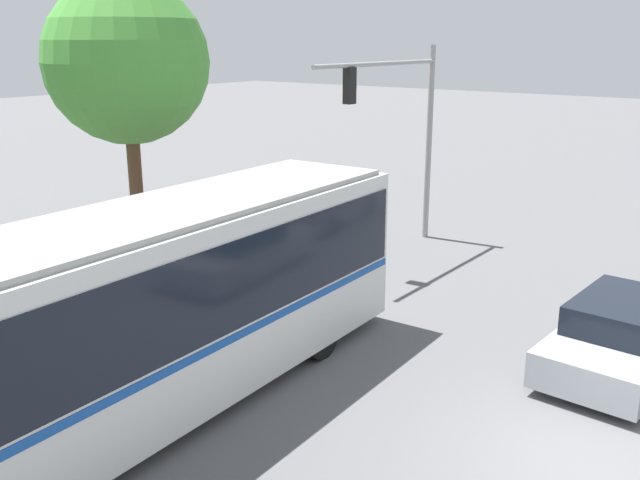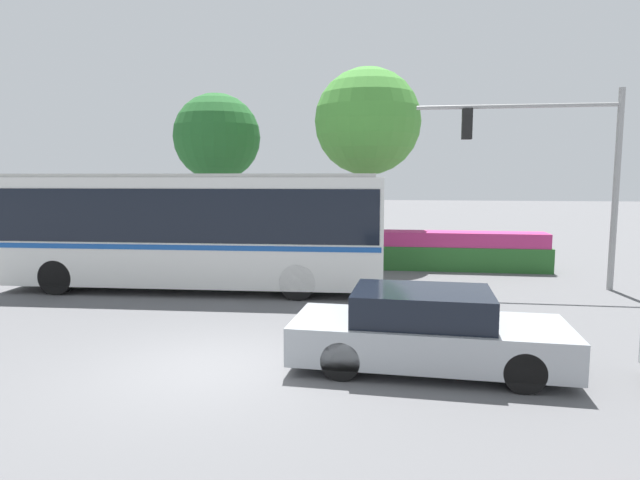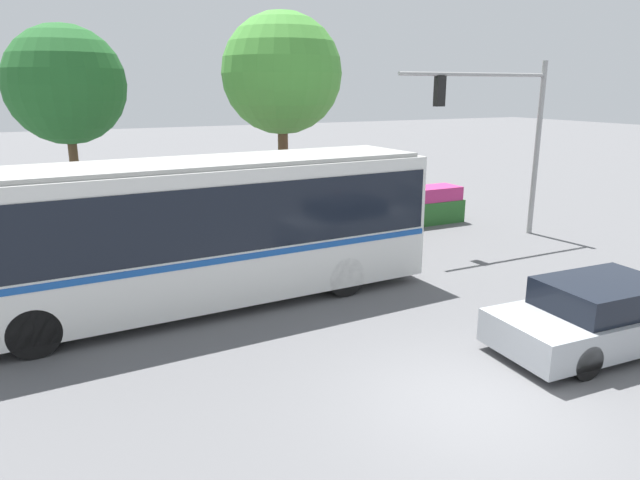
{
  "view_description": "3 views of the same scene",
  "coord_description": "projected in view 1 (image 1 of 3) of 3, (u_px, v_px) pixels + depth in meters",
  "views": [
    {
      "loc": [
        -9.46,
        -2.22,
        6.05
      ],
      "look_at": [
        1.8,
        6.31,
        1.98
      ],
      "focal_mm": 39.26,
      "sensor_mm": 36.0,
      "label": 1
    },
    {
      "loc": [
        3.24,
        -8.75,
        3.34
      ],
      "look_at": [
        1.47,
        3.72,
        1.86
      ],
      "focal_mm": 30.13,
      "sensor_mm": 36.0,
      "label": 2
    },
    {
      "loc": [
        -5.97,
        -6.39,
        5.03
      ],
      "look_at": [
        0.21,
        5.95,
        1.35
      ],
      "focal_mm": 32.25,
      "sensor_mm": 36.0,
      "label": 3
    }
  ],
  "objects": [
    {
      "name": "ground_plane",
      "position": [
        590.0,
        469.0,
        10.21
      ],
      "size": [
        140.0,
        140.0,
        0.0
      ],
      "primitive_type": "plane",
      "color": "#5B5B5E"
    },
    {
      "name": "city_bus",
      "position": [
        151.0,
        301.0,
        11.35
      ],
      "size": [
        11.16,
        3.02,
        3.43
      ],
      "rotation": [
        0.0,
        0.0,
        3.18
      ],
      "color": "silver",
      "rests_on": "ground"
    },
    {
      "name": "sedan_foreground",
      "position": [
        625.0,
        334.0,
        13.26
      ],
      "size": [
        4.81,
        2.12,
        1.39
      ],
      "rotation": [
        0.0,
        0.0,
        -0.05
      ],
      "color": "#9EA3A8",
      "rests_on": "ground"
    },
    {
      "name": "traffic_light_pole",
      "position": [
        405.0,
        116.0,
        19.96
      ],
      "size": [
        5.87,
        0.24,
        5.88
      ],
      "rotation": [
        0.0,
        0.0,
        3.14
      ],
      "color": "gray",
      "rests_on": "ground"
    },
    {
      "name": "flowering_hedge",
      "position": [
        221.0,
        243.0,
        19.07
      ],
      "size": [
        10.34,
        1.17,
        1.37
      ],
      "color": "#286028",
      "rests_on": "ground"
    },
    {
      "name": "street_tree_centre",
      "position": [
        127.0,
        63.0,
        17.6
      ],
      "size": [
        4.15,
        4.15,
        7.56
      ],
      "color": "brown",
      "rests_on": "ground"
    }
  ]
}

